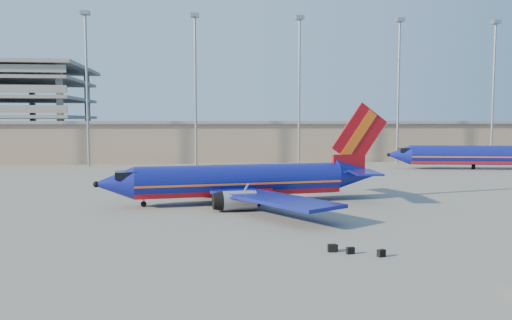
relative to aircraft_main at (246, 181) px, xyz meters
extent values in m
plane|color=slate|center=(-0.67, -1.24, -2.25)|extent=(220.00, 220.00, 0.00)
cube|color=gray|center=(9.33, 56.76, 1.75)|extent=(120.00, 15.00, 8.00)
cube|color=slate|center=(9.33, 56.76, 5.95)|extent=(122.00, 16.00, 0.60)
cylinder|color=gray|center=(-25.67, 44.76, 11.75)|extent=(0.44, 0.44, 28.00)
cube|color=gray|center=(-25.67, 44.76, 26.05)|extent=(1.60, 1.60, 0.70)
cylinder|color=gray|center=(-5.67, 44.76, 11.75)|extent=(0.44, 0.44, 28.00)
cube|color=gray|center=(-5.67, 44.76, 26.05)|extent=(1.60, 1.60, 0.70)
cylinder|color=gray|center=(14.33, 44.76, 11.75)|extent=(0.44, 0.44, 28.00)
cube|color=gray|center=(14.33, 44.76, 26.05)|extent=(1.60, 1.60, 0.70)
cylinder|color=gray|center=(34.33, 44.76, 11.75)|extent=(0.44, 0.44, 28.00)
cube|color=gray|center=(34.33, 44.76, 26.05)|extent=(1.60, 1.60, 0.70)
cylinder|color=gray|center=(54.33, 44.76, 11.75)|extent=(0.44, 0.44, 28.00)
cube|color=gray|center=(54.33, 44.76, 26.05)|extent=(1.60, 1.60, 0.70)
cylinder|color=navy|center=(-0.74, -0.10, 0.14)|extent=(21.49, 6.21, 3.28)
cube|color=#A80D13|center=(-0.74, -0.10, -0.70)|extent=(21.41, 5.60, 1.15)
cube|color=orange|center=(-0.74, -0.10, -0.08)|extent=(21.50, 6.25, 0.19)
cone|color=navy|center=(-13.10, -1.85, 0.14)|extent=(4.14, 3.76, 3.28)
cube|color=black|center=(-11.96, -1.69, 0.98)|extent=(2.43, 2.58, 0.71)
cone|color=navy|center=(12.06, 1.70, 0.45)|extent=(5.02, 3.89, 3.28)
cube|color=#A80D13|center=(11.36, 1.60, 1.65)|extent=(3.75, 1.00, 1.95)
cube|color=#A80D13|center=(12.59, 1.78, 4.75)|extent=(6.47, 1.19, 7.06)
cube|color=orange|center=(12.41, 1.75, 4.75)|extent=(4.33, 0.97, 5.54)
cube|color=navy|center=(11.29, 4.63, 0.94)|extent=(4.44, 6.23, 0.19)
cube|color=navy|center=(12.13, -1.33, 0.94)|extent=(3.04, 5.84, 0.19)
cube|color=navy|center=(-0.51, 7.79, -0.65)|extent=(8.03, 14.41, 0.31)
cube|color=navy|center=(1.67, -7.63, -0.65)|extent=(11.03, 13.98, 0.31)
cube|color=#A80D13|center=(-0.30, -0.04, -1.05)|extent=(5.74, 4.16, 0.89)
cylinder|color=gray|center=(-2.43, 4.31, -1.23)|extent=(3.42, 2.29, 1.86)
cylinder|color=gray|center=(-1.15, -4.81, -1.23)|extent=(3.42, 2.29, 1.86)
cylinder|color=gray|center=(-10.38, -1.47, -1.76)|extent=(0.24, 0.24, 0.97)
cylinder|color=black|center=(-10.38, -1.47, -1.96)|extent=(0.59, 0.30, 0.57)
cylinder|color=black|center=(0.26, 2.36, -1.88)|extent=(0.80, 0.59, 0.74)
cylinder|color=black|center=(0.90, -2.20, -1.88)|extent=(0.80, 0.59, 0.74)
cylinder|color=navy|center=(43.07, 31.60, 0.25)|extent=(22.48, 7.14, 3.43)
cube|color=#A80D13|center=(43.07, 31.60, -0.63)|extent=(22.37, 6.50, 1.20)
cube|color=orange|center=(43.07, 31.60, 0.02)|extent=(22.48, 7.17, 0.20)
cone|color=navy|center=(30.21, 33.81, 0.25)|extent=(4.41, 4.03, 3.43)
cube|color=black|center=(31.39, 33.61, 1.13)|extent=(2.60, 2.75, 0.74)
cylinder|color=black|center=(43.07, 31.60, -1.83)|extent=(0.75, 0.75, 0.83)
cube|color=black|center=(3.85, -20.01, -2.03)|extent=(0.71, 0.64, 0.44)
cube|color=black|center=(4.81, -20.77, -2.03)|extent=(0.55, 0.36, 0.43)
cube|color=black|center=(6.54, -21.61, -2.02)|extent=(0.59, 0.48, 0.45)
cube|color=black|center=(3.77, -20.16, -2.00)|extent=(0.57, 0.37, 0.50)
camera|label=1|loc=(-4.61, -51.25, 6.24)|focal=35.00mm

